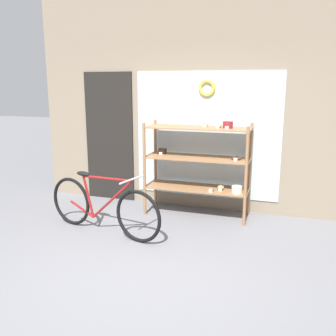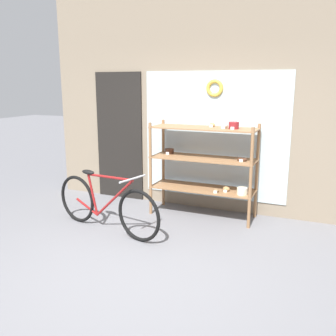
{
  "view_description": "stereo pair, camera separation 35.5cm",
  "coord_description": "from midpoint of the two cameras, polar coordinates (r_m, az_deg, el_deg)",
  "views": [
    {
      "loc": [
        1.43,
        -3.25,
        1.93
      ],
      "look_at": [
        0.08,
        0.82,
        0.95
      ],
      "focal_mm": 40.0,
      "sensor_mm": 36.0,
      "label": 1
    },
    {
      "loc": [
        1.76,
        -3.12,
        1.93
      ],
      "look_at": [
        0.08,
        0.82,
        0.95
      ],
      "focal_mm": 40.0,
      "sensor_mm": 36.0,
      "label": 2
    }
  ],
  "objects": [
    {
      "name": "storefront_facade",
      "position": [
        5.75,
        6.69,
        9.61
      ],
      "size": [
        5.16,
        0.13,
        3.31
      ],
      "color": "gray",
      "rests_on": "ground_plane"
    },
    {
      "name": "display_case",
      "position": [
        5.42,
        7.62,
        1.12
      ],
      "size": [
        1.51,
        0.51,
        1.41
      ],
      "color": "#8E6642",
      "rests_on": "ground_plane"
    },
    {
      "name": "bicycle",
      "position": [
        4.98,
        -7.52,
        -5.59
      ],
      "size": [
        1.77,
        0.57,
        0.8
      ],
      "rotation": [
        0.0,
        0.0,
        -0.23
      ],
      "color": "black",
      "rests_on": "ground_plane"
    },
    {
      "name": "ground_plane",
      "position": [
        4.05,
        -3.16,
        -15.57
      ],
      "size": [
        30.0,
        30.0,
        0.0
      ],
      "primitive_type": "plane",
      "color": "slate"
    }
  ]
}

